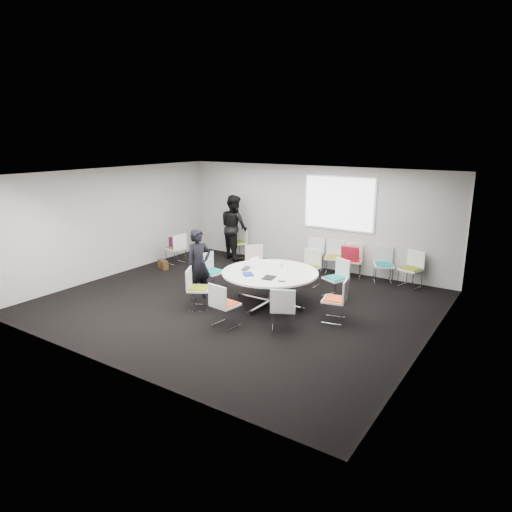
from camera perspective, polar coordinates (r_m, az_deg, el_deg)
The scene contains 31 objects.
room_shell at distance 9.71m, azimuth -1.82°, elevation 1.87°, with size 8.08×7.08×2.88m.
conference_table at distance 9.92m, azimuth 1.75°, elevation -3.11°, with size 2.08×2.08×0.73m.
projection_screen at distance 12.28m, azimuth 10.31°, elevation 6.50°, with size 1.90×0.03×1.35m, color white.
chair_ring_a at distance 9.20m, azimuth 9.81°, elevation -6.41°, with size 0.53×0.54×0.88m.
chair_ring_b at distance 10.52m, azimuth 9.91°, elevation -3.69°, with size 0.61×0.60×0.88m.
chair_ring_c at distance 11.28m, azimuth 6.66°, elevation -2.30°, with size 0.47×0.46×0.88m.
chair_ring_d at distance 11.59m, azimuth -0.08°, elevation -1.73°, with size 0.64×0.64×0.88m.
chair_ring_e at distance 10.92m, azimuth -5.46°, elevation -2.84°, with size 0.50×0.51×0.88m.
chair_ring_f at distance 9.78m, azimuth -7.20°, elevation -5.02°, with size 0.61×0.62×0.88m.
chair_ring_g at distance 8.85m, azimuth -3.90°, elevation -7.11°, with size 0.51×0.50×0.88m.
chair_ring_h at distance 8.65m, azimuth 3.38°, elevation -7.62°, with size 0.61×0.61×0.88m.
chair_back_a at distance 12.54m, azimuth 7.29°, elevation -0.56°, with size 0.55×0.54×0.88m.
chair_back_b at distance 12.31m, azimuth 9.68°, elevation -0.96°, with size 0.57×0.56×0.88m.
chair_back_c at distance 12.10m, azimuth 11.94°, elevation -1.34°, with size 0.57×0.56×0.88m.
chair_back_d at distance 11.87m, azimuth 15.61°, elevation -1.89°, with size 0.60×0.60×0.88m.
chair_back_e at distance 11.70m, azimuth 18.74°, elevation -2.38°, with size 0.57×0.56×0.88m.
chair_spare_left at distance 13.30m, azimuth -9.97°, elevation 0.22°, with size 0.51×0.52×0.88m.
chair_person_back at distance 13.82m, azimuth -2.30°, elevation 0.98°, with size 0.60×0.60×0.88m.
person_main at distance 10.20m, azimuth -7.15°, elevation -1.09°, with size 0.58×0.38×1.60m, color black.
person_back at distance 13.54m, azimuth -2.76°, elevation 3.64°, with size 0.93×0.72×1.91m, color black.
laptop at distance 10.03m, azimuth -1.00°, elevation -1.59°, with size 0.35×0.22×0.03m, color #333338.
laptop_lid at distance 10.11m, azimuth -0.19°, elevation -0.75°, with size 0.30×0.02×0.22m, color silver.
notebook_black at distance 9.41m, azimuth 1.63°, elevation -2.72°, with size 0.22×0.30×0.02m, color black.
tablet_folio at distance 9.63m, azimuth -1.00°, elevation -2.28°, with size 0.26×0.20×0.03m, color navy.
papers_right at distance 9.66m, azimuth 5.53°, elevation -2.37°, with size 0.30×0.21×0.00m, color silver.
papers_front at distance 9.34m, azimuth 5.12°, elevation -2.96°, with size 0.30×0.21×0.00m, color silver.
cup at distance 10.17m, azimuth 3.16°, elevation -1.18°, with size 0.08×0.08×0.09m, color white.
phone at distance 9.21m, azimuth 3.22°, elevation -3.17°, with size 0.14×0.07×0.01m, color black.
maroon_bag at distance 13.23m, azimuth -10.08°, elevation 1.68°, with size 0.40×0.14×0.28m, color #4B1431.
brown_bag at distance 12.89m, azimuth -11.55°, elevation -1.04°, with size 0.36×0.16×0.24m, color #3C2513.
red_jacket at distance 11.79m, azimuth 11.66°, elevation 0.39°, with size 0.44×0.10×0.35m, color #AE1525.
Camera 1 is at (5.55, -7.73, 3.57)m, focal length 32.00 mm.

